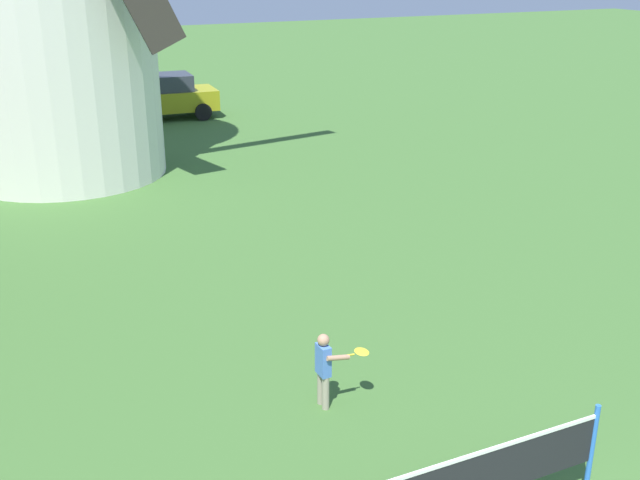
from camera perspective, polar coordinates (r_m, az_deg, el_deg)
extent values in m
cylinder|color=blue|center=(9.00, 19.89, -14.63)|extent=(0.06, 0.06, 1.10)
cube|color=white|center=(7.51, 6.74, -17.30)|extent=(4.64, 0.02, 0.04)
cylinder|color=#9E937F|center=(10.11, 0.06, -11.11)|extent=(0.10, 0.10, 0.48)
cylinder|color=#9E937F|center=(10.00, 0.43, -11.49)|extent=(0.10, 0.10, 0.48)
cube|color=#4C7AD1|center=(9.82, 0.25, -9.07)|extent=(0.13, 0.24, 0.43)
sphere|color=tan|center=(9.68, 0.25, -7.59)|extent=(0.16, 0.16, 0.16)
cylinder|color=tan|center=(9.95, -0.15, -8.78)|extent=(0.07, 0.07, 0.32)
cylinder|color=tan|center=(9.74, 1.37, -8.90)|extent=(0.33, 0.08, 0.12)
cylinder|color=yellow|center=(9.79, 2.04, -8.74)|extent=(0.22, 0.03, 0.04)
ellipsoid|color=yellow|center=(9.89, 3.18, -8.45)|extent=(0.19, 0.24, 0.03)
cylinder|color=black|center=(28.50, -20.90, 8.88)|extent=(0.60, 0.19, 0.60)
cylinder|color=black|center=(26.84, -20.60, 8.24)|extent=(0.60, 0.19, 0.60)
cube|color=#999919|center=(27.93, -11.98, 10.30)|extent=(4.03, 1.95, 0.70)
cube|color=#2D333D|center=(27.83, -12.08, 11.58)|extent=(2.29, 1.63, 0.56)
cylinder|color=black|center=(29.05, -9.60, 10.16)|extent=(0.61, 0.22, 0.60)
cylinder|color=black|center=(27.42, -8.84, 9.57)|extent=(0.61, 0.22, 0.60)
cylinder|color=black|center=(28.65, -14.89, 9.60)|extent=(0.61, 0.22, 0.60)
cylinder|color=black|center=(26.99, -14.43, 8.98)|extent=(0.61, 0.22, 0.60)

